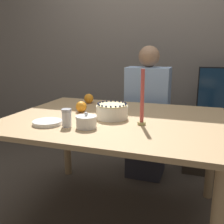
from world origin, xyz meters
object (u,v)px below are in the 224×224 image
object	(u,v)px
person_man_blue_shirt	(147,121)
sugar_shaker	(67,118)
candle	(142,102)
cake	(112,111)
sugar_bowl	(86,122)

from	to	relation	value
person_man_blue_shirt	sugar_shaker	bearing A→B (deg)	75.51
sugar_shaker	candle	xyz separation A→B (m)	(0.42, 0.19, 0.09)
cake	candle	bearing A→B (deg)	-21.36
candle	person_man_blue_shirt	bearing A→B (deg)	99.01
candle	sugar_shaker	bearing A→B (deg)	-155.45
sugar_shaker	person_man_blue_shirt	distance (m)	1.14
cake	sugar_shaker	distance (m)	0.34
sugar_shaker	candle	size ratio (longest dim) A/B	0.32
person_man_blue_shirt	candle	bearing A→B (deg)	99.01
cake	sugar_bowl	size ratio (longest dim) A/B	1.71
cake	sugar_shaker	world-z (taller)	sugar_shaker
sugar_bowl	person_man_blue_shirt	bearing A→B (deg)	81.53
cake	candle	distance (m)	0.26
person_man_blue_shirt	cake	bearing A→B (deg)	83.90
candle	person_man_blue_shirt	distance (m)	0.96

